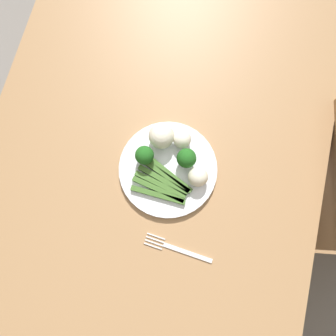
{
  "coord_description": "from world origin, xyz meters",
  "views": [
    {
      "loc": [
        -0.15,
        -0.08,
        1.57
      ],
      "look_at": [
        0.01,
        -0.04,
        0.77
      ],
      "focal_mm": 36.38,
      "sensor_mm": 36.0,
      "label": 1
    }
  ],
  "objects_px": {
    "chair": "(335,190)",
    "asparagus_bundle": "(163,183)",
    "dining_table": "(152,179)",
    "cauliflower_edge": "(161,136)",
    "fork": "(177,249)",
    "plate": "(168,169)",
    "cauliflower_left": "(198,177)",
    "cauliflower_outer_edge": "(182,139)",
    "broccoli_back": "(186,158)",
    "broccoli_back_right": "(145,155)"
  },
  "relations": [
    {
      "from": "chair",
      "to": "asparagus_bundle",
      "type": "relative_size",
      "value": 5.95
    },
    {
      "from": "dining_table",
      "to": "cauliflower_edge",
      "type": "distance_m",
      "value": 0.17
    },
    {
      "from": "fork",
      "to": "cauliflower_edge",
      "type": "bearing_deg",
      "value": -63.17
    },
    {
      "from": "plate",
      "to": "chair",
      "type": "bearing_deg",
      "value": -77.81
    },
    {
      "from": "dining_table",
      "to": "asparagus_bundle",
      "type": "bearing_deg",
      "value": -121.9
    },
    {
      "from": "cauliflower_left",
      "to": "asparagus_bundle",
      "type": "bearing_deg",
      "value": 111.89
    },
    {
      "from": "chair",
      "to": "cauliflower_outer_edge",
      "type": "xyz_separation_m",
      "value": [
        -0.04,
        0.5,
        0.29
      ]
    },
    {
      "from": "chair",
      "to": "broccoli_back",
      "type": "bearing_deg",
      "value": 90.3
    },
    {
      "from": "cauliflower_edge",
      "to": "cauliflower_left",
      "type": "bearing_deg",
      "value": -124.97
    },
    {
      "from": "cauliflower_outer_edge",
      "to": "fork",
      "type": "distance_m",
      "value": 0.26
    },
    {
      "from": "cauliflower_left",
      "to": "plate",
      "type": "bearing_deg",
      "value": 84.16
    },
    {
      "from": "asparagus_bundle",
      "to": "cauliflower_left",
      "type": "xyz_separation_m",
      "value": [
        0.03,
        -0.08,
        0.02
      ]
    },
    {
      "from": "plate",
      "to": "cauliflower_left",
      "type": "relative_size",
      "value": 5.03
    },
    {
      "from": "plate",
      "to": "broccoli_back_right",
      "type": "relative_size",
      "value": 4.33
    },
    {
      "from": "asparagus_bundle",
      "to": "cauliflower_outer_edge",
      "type": "xyz_separation_m",
      "value": [
        0.11,
        -0.02,
        0.02
      ]
    },
    {
      "from": "dining_table",
      "to": "plate",
      "type": "height_order",
      "value": "plate"
    },
    {
      "from": "broccoli_back_right",
      "to": "cauliflower_edge",
      "type": "height_order",
      "value": "cauliflower_edge"
    },
    {
      "from": "dining_table",
      "to": "broccoli_back",
      "type": "relative_size",
      "value": 23.72
    },
    {
      "from": "cauliflower_outer_edge",
      "to": "cauliflower_left",
      "type": "relative_size",
      "value": 0.93
    },
    {
      "from": "chair",
      "to": "plate",
      "type": "xyz_separation_m",
      "value": [
        -0.11,
        0.52,
        0.26
      ]
    },
    {
      "from": "chair",
      "to": "cauliflower_edge",
      "type": "xyz_separation_m",
      "value": [
        -0.05,
        0.55,
        0.3
      ]
    },
    {
      "from": "cauliflower_outer_edge",
      "to": "asparagus_bundle",
      "type": "bearing_deg",
      "value": 169.63
    },
    {
      "from": "broccoli_back",
      "to": "cauliflower_left",
      "type": "xyz_separation_m",
      "value": [
        -0.03,
        -0.04,
        -0.01
      ]
    },
    {
      "from": "plate",
      "to": "asparagus_bundle",
      "type": "distance_m",
      "value": 0.04
    },
    {
      "from": "fork",
      "to": "cauliflower_outer_edge",
      "type": "bearing_deg",
      "value": -73.88
    },
    {
      "from": "plate",
      "to": "broccoli_back_right",
      "type": "bearing_deg",
      "value": 79.62
    },
    {
      "from": "broccoli_back_right",
      "to": "dining_table",
      "type": "bearing_deg",
      "value": -147.42
    },
    {
      "from": "dining_table",
      "to": "broccoli_back_right",
      "type": "distance_m",
      "value": 0.16
    },
    {
      "from": "chair",
      "to": "asparagus_bundle",
      "type": "bearing_deg",
      "value": 96.41
    },
    {
      "from": "cauliflower_edge",
      "to": "plate",
      "type": "bearing_deg",
      "value": -154.26
    },
    {
      "from": "broccoli_back_right",
      "to": "asparagus_bundle",
      "type": "bearing_deg",
      "value": -131.76
    },
    {
      "from": "cauliflower_left",
      "to": "chair",
      "type": "bearing_deg",
      "value": -74.94
    },
    {
      "from": "broccoli_back",
      "to": "cauliflower_edge",
      "type": "distance_m",
      "value": 0.08
    },
    {
      "from": "dining_table",
      "to": "cauliflower_outer_edge",
      "type": "bearing_deg",
      "value": -34.58
    },
    {
      "from": "asparagus_bundle",
      "to": "broccoli_back_right",
      "type": "distance_m",
      "value": 0.08
    },
    {
      "from": "cauliflower_edge",
      "to": "cauliflower_outer_edge",
      "type": "bearing_deg",
      "value": -82.51
    },
    {
      "from": "plate",
      "to": "dining_table",
      "type": "bearing_deg",
      "value": 108.04
    },
    {
      "from": "cauliflower_edge",
      "to": "asparagus_bundle",
      "type": "bearing_deg",
      "value": -164.9
    },
    {
      "from": "chair",
      "to": "broccoli_back",
      "type": "distance_m",
      "value": 0.57
    },
    {
      "from": "broccoli_back",
      "to": "chair",
      "type": "bearing_deg",
      "value": -79.99
    },
    {
      "from": "plate",
      "to": "cauliflower_edge",
      "type": "relative_size",
      "value": 3.86
    },
    {
      "from": "chair",
      "to": "fork",
      "type": "distance_m",
      "value": 0.6
    },
    {
      "from": "asparagus_bundle",
      "to": "cauliflower_edge",
      "type": "relative_size",
      "value": 2.35
    },
    {
      "from": "dining_table",
      "to": "broccoli_back_right",
      "type": "bearing_deg",
      "value": 32.58
    },
    {
      "from": "cauliflower_left",
      "to": "cauliflower_outer_edge",
      "type": "bearing_deg",
      "value": 35.35
    },
    {
      "from": "chair",
      "to": "plate",
      "type": "relative_size",
      "value": 3.62
    },
    {
      "from": "broccoli_back_right",
      "to": "cauliflower_left",
      "type": "distance_m",
      "value": 0.14
    },
    {
      "from": "plate",
      "to": "broccoli_back",
      "type": "distance_m",
      "value": 0.06
    },
    {
      "from": "cauliflower_edge",
      "to": "cauliflower_outer_edge",
      "type": "relative_size",
      "value": 1.4
    },
    {
      "from": "plate",
      "to": "asparagus_bundle",
      "type": "xyz_separation_m",
      "value": [
        -0.04,
        0.0,
        0.01
      ]
    }
  ]
}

